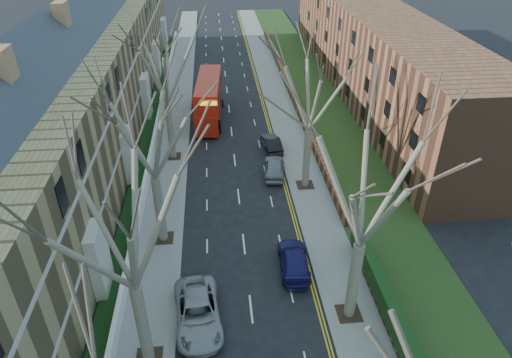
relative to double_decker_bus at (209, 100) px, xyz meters
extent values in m
cube|color=slate|center=(-3.81, 2.64, -2.10)|extent=(3.00, 102.00, 0.12)
cube|color=slate|center=(8.19, 2.64, -2.10)|extent=(3.00, 102.00, 0.12)
cube|color=olive|center=(-11.61, -5.36, 2.84)|extent=(9.00, 78.00, 10.00)
cube|color=#2D3037|center=(-11.61, -5.36, 8.84)|extent=(4.67, 78.00, 4.67)
cube|color=beige|center=(-7.16, -5.36, 1.34)|extent=(0.12, 78.00, 0.35)
cube|color=beige|center=(-7.16, -5.36, 4.84)|extent=(0.12, 78.00, 0.35)
cube|color=brown|center=(19.69, 6.64, 2.84)|extent=(8.00, 54.00, 10.00)
cube|color=brown|center=(9.89, 6.64, -1.59)|extent=(0.35, 54.00, 0.90)
cube|color=white|center=(-5.46, -5.36, -1.54)|extent=(0.30, 78.00, 1.00)
cube|color=#213613|center=(12.69, 2.64, -2.01)|extent=(6.00, 102.00, 0.06)
cylinder|color=#6F644F|center=(-3.51, -30.36, 0.58)|extent=(0.64, 0.64, 5.25)
cube|color=#2D2116|center=(-3.51, -30.36, -2.03)|extent=(1.40, 1.40, 0.05)
cylinder|color=#6F644F|center=(-3.51, -20.36, 0.49)|extent=(0.64, 0.64, 5.07)
cube|color=#2D2116|center=(-3.51, -20.36, -2.03)|extent=(1.40, 1.40, 0.05)
cylinder|color=#6F644F|center=(-3.51, -8.36, 0.58)|extent=(0.60, 0.60, 5.25)
cube|color=#2D2116|center=(-3.51, -8.36, -2.03)|extent=(1.40, 1.40, 0.05)
cylinder|color=#6F644F|center=(7.89, -28.36, 0.58)|extent=(0.64, 0.64, 5.25)
cube|color=#2D2116|center=(7.89, -28.36, -2.03)|extent=(1.40, 1.40, 0.05)
cylinder|color=#6F644F|center=(7.89, -14.36, 0.49)|extent=(0.60, 0.60, 5.07)
cube|color=#2D2116|center=(7.89, -14.36, -2.03)|extent=(1.40, 1.40, 0.05)
cube|color=#B21A0C|center=(0.00, 0.00, -0.76)|extent=(3.08, 10.64, 2.10)
cube|color=#B21A0C|center=(0.00, 0.00, 1.24)|extent=(3.04, 10.11, 1.91)
cube|color=black|center=(0.00, 0.00, -0.33)|extent=(3.04, 9.80, 0.86)
cube|color=black|center=(0.00, 0.00, 1.34)|extent=(3.03, 9.59, 0.86)
imported|color=gray|center=(-0.92, -28.03, -1.39)|extent=(3.04, 5.75, 1.54)
imported|color=navy|center=(5.29, -24.12, -1.49)|extent=(2.18, 4.79, 1.36)
imported|color=gray|center=(5.52, -12.23, -1.43)|extent=(2.27, 4.52, 1.48)
imported|color=black|center=(5.86, -7.63, -1.49)|extent=(1.82, 4.21, 1.35)
camera|label=1|loc=(0.70, -46.25, 18.98)|focal=32.00mm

